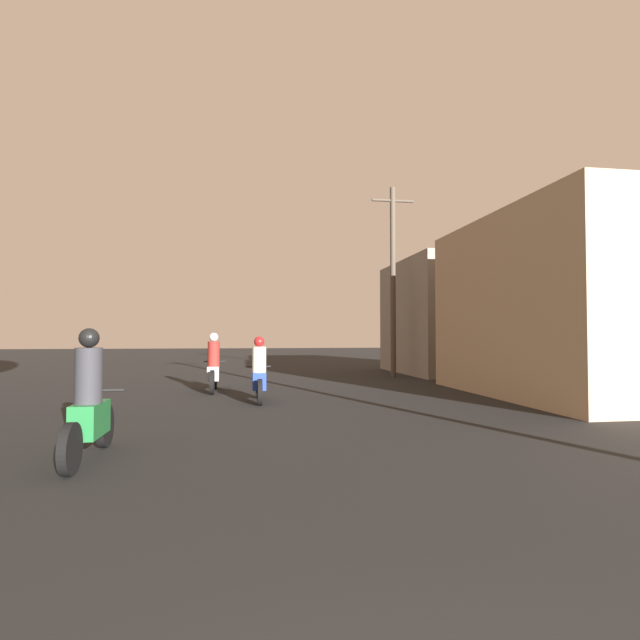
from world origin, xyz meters
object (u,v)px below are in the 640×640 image
object	(u,v)px
motorcycle_blue	(259,375)
building_right_far	(462,317)
motorcycle_green	(89,407)
utility_pole_far	(393,277)
building_right_near	(575,306)
motorcycle_silver	(214,368)

from	to	relation	value
motorcycle_blue	building_right_far	bearing A→B (deg)	38.50
motorcycle_green	utility_pole_far	bearing A→B (deg)	56.63
building_right_near	motorcycle_silver	bearing A→B (deg)	165.12
motorcycle_green	building_right_near	bearing A→B (deg)	25.69
motorcycle_silver	utility_pole_far	bearing A→B (deg)	36.85
building_right_near	utility_pole_far	world-z (taller)	utility_pole_far
motorcycle_blue	building_right_near	distance (m)	8.16
building_right_near	building_right_far	distance (m)	7.86
motorcycle_green	building_right_near	size ratio (longest dim) A/B	0.28
motorcycle_blue	motorcycle_silver	distance (m)	2.57
motorcycle_silver	building_right_far	bearing A→B (deg)	33.84
utility_pole_far	motorcycle_silver	bearing A→B (deg)	-147.84
motorcycle_green	motorcycle_silver	size ratio (longest dim) A/B	0.98
motorcycle_green	building_right_far	size ratio (longest dim) A/B	0.33
motorcycle_blue	building_right_far	world-z (taller)	building_right_far
motorcycle_blue	motorcycle_silver	size ratio (longest dim) A/B	0.91
motorcycle_green	utility_pole_far	distance (m)	13.94
motorcycle_blue	building_right_near	bearing A→B (deg)	-4.50
motorcycle_green	building_right_far	world-z (taller)	building_right_far
motorcycle_green	utility_pole_far	xyz separation A→B (m)	(7.43, 11.40, 3.06)
motorcycle_silver	utility_pole_far	size ratio (longest dim) A/B	0.29
building_right_near	motorcycle_green	bearing A→B (deg)	-154.02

